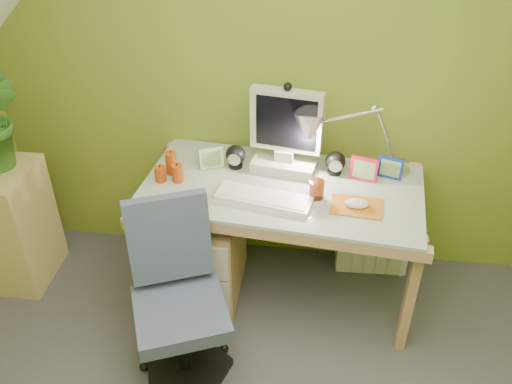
# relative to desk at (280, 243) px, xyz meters

# --- Properties ---
(wall_back) EXTENTS (3.20, 0.01, 2.40)m
(wall_back) POSITION_rel_desk_xyz_m (-0.12, 0.42, 0.81)
(wall_back) COLOR olive
(wall_back) RESTS_ON floor
(desk) EXTENTS (1.51, 0.86, 0.78)m
(desk) POSITION_rel_desk_xyz_m (0.00, 0.00, 0.00)
(desk) COLOR tan
(desk) RESTS_ON floor
(monitor) EXTENTS (0.37, 0.25, 0.47)m
(monitor) POSITION_rel_desk_xyz_m (0.00, 0.18, 0.62)
(monitor) COLOR #B5B4A3
(monitor) RESTS_ON desk
(speaker_left) EXTENTS (0.12, 0.12, 0.13)m
(speaker_left) POSITION_rel_desk_xyz_m (-0.27, 0.16, 0.45)
(speaker_left) COLOR black
(speaker_left) RESTS_ON desk
(speaker_right) EXTENTS (0.11, 0.11, 0.13)m
(speaker_right) POSITION_rel_desk_xyz_m (0.27, 0.16, 0.45)
(speaker_right) COLOR black
(speaker_right) RESTS_ON desk
(keyboard) EXTENTS (0.50, 0.24, 0.02)m
(keyboard) POSITION_rel_desk_xyz_m (-0.08, -0.14, 0.40)
(keyboard) COLOR white
(keyboard) RESTS_ON desk
(mousepad) EXTENTS (0.27, 0.20, 0.01)m
(mousepad) POSITION_rel_desk_xyz_m (0.38, -0.14, 0.39)
(mousepad) COLOR #B4641C
(mousepad) RESTS_ON desk
(mouse) EXTENTS (0.13, 0.08, 0.04)m
(mouse) POSITION_rel_desk_xyz_m (0.38, -0.14, 0.41)
(mouse) COLOR silver
(mouse) RESTS_ON mousepad
(amber_tumbler) EXTENTS (0.08, 0.08, 0.10)m
(amber_tumbler) POSITION_rel_desk_xyz_m (0.18, -0.08, 0.44)
(amber_tumbler) COLOR maroon
(amber_tumbler) RESTS_ON desk
(candle_cluster) EXTENTS (0.18, 0.16, 0.13)m
(candle_cluster) POSITION_rel_desk_xyz_m (-0.60, 0.01, 0.45)
(candle_cluster) COLOR #AC3E0E
(candle_cluster) RESTS_ON desk
(photo_frame_red) EXTENTS (0.15, 0.06, 0.12)m
(photo_frame_red) POSITION_rel_desk_xyz_m (0.42, 0.12, 0.45)
(photo_frame_red) COLOR red
(photo_frame_red) RESTS_ON desk
(photo_frame_blue) EXTENTS (0.13, 0.06, 0.11)m
(photo_frame_blue) POSITION_rel_desk_xyz_m (0.56, 0.16, 0.44)
(photo_frame_blue) COLOR navy
(photo_frame_blue) RESTS_ON desk
(photo_frame_green) EXTENTS (0.13, 0.07, 0.11)m
(photo_frame_green) POSITION_rel_desk_xyz_m (-0.40, 0.14, 0.44)
(photo_frame_green) COLOR #B6E49C
(photo_frame_green) RESTS_ON desk
(desk_lamp) EXTENTS (0.59, 0.32, 0.60)m
(desk_lamp) POSITION_rel_desk_xyz_m (0.45, 0.18, 0.69)
(desk_lamp) COLOR #AEADB2
(desk_lamp) RESTS_ON desk
(side_ledge) EXTENTS (0.28, 0.43, 0.76)m
(side_ledge) POSITION_rel_desk_xyz_m (-1.54, -0.02, -0.01)
(side_ledge) COLOR tan
(side_ledge) RESTS_ON floor
(task_chair) EXTENTS (0.63, 0.63, 0.88)m
(task_chair) POSITION_rel_desk_xyz_m (-0.42, -0.62, 0.05)
(task_chair) COLOR #3E4A66
(task_chair) RESTS_ON floor
(radiator) EXTENTS (0.44, 0.19, 0.43)m
(radiator) POSITION_rel_desk_xyz_m (0.55, 0.32, -0.17)
(radiator) COLOR white
(radiator) RESTS_ON floor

